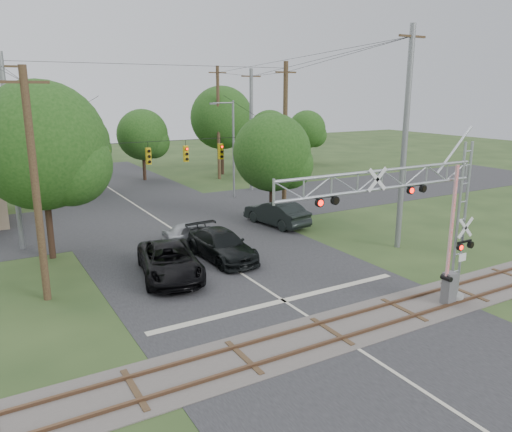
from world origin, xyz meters
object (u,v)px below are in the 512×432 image
traffic_signal_span (180,147)px  streetlight (232,144)px  crossing_gantry (415,214)px  pickup_black (170,261)px  sedan_silver (195,232)px  car_dark (222,245)px

traffic_signal_span → streetlight: bearing=42.4°
traffic_signal_span → crossing_gantry: bearing=-81.1°
crossing_gantry → pickup_black: (-7.17, 9.41, -3.61)m
streetlight → pickup_black: bearing=-126.8°
crossing_gantry → pickup_black: size_ratio=1.68×
sedan_silver → streetlight: size_ratio=0.48×
crossing_gantry → traffic_signal_span: bearing=98.9°
crossing_gantry → pickup_black: bearing=127.3°
traffic_signal_span → car_dark: size_ratio=3.41×
crossing_gantry → sedan_silver: bearing=104.6°
pickup_black → streetlight: streetlight is taller
pickup_black → car_dark: (3.57, 1.22, -0.04)m
pickup_black → sedan_silver: size_ratio=1.51×
sedan_silver → crossing_gantry: bearing=-163.0°
traffic_signal_span → streetlight: 10.29m
sedan_silver → traffic_signal_span: bearing=-9.1°
car_dark → sedan_silver: (-0.11, 3.61, -0.12)m
sedan_silver → pickup_black: bearing=146.8°
car_dark → streetlight: 17.29m
crossing_gantry → traffic_signal_span: 18.63m
pickup_black → car_dark: bearing=30.6°
crossing_gantry → car_dark: bearing=108.7°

